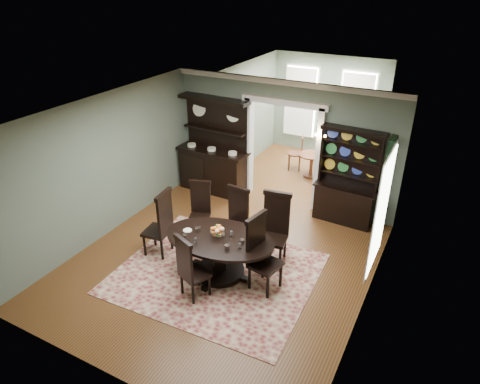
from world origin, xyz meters
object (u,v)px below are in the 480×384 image
Objects in this scene: welsh_dresser at (346,189)px; dining_table at (220,249)px; parlor_table at (311,162)px; sideboard at (214,159)px.

dining_table is at bearing -113.51° from welsh_dresser.
parlor_table is (0.06, 4.92, -0.13)m from dining_table.
welsh_dresser is (1.51, 3.04, 0.22)m from dining_table.
dining_table is 1.00× the size of welsh_dresser.
sideboard is at bearing -135.52° from parlor_table.
sideboard is 1.11× the size of welsh_dresser.
welsh_dresser is (3.41, 0.05, -0.06)m from sideboard.
sideboard is (-1.90, 3.00, 0.28)m from dining_table.
dining_table is 0.90× the size of sideboard.
welsh_dresser reaches higher than parlor_table.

